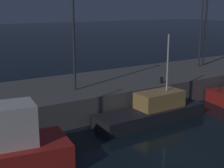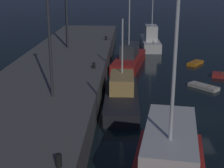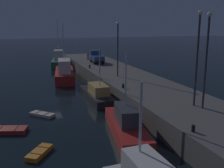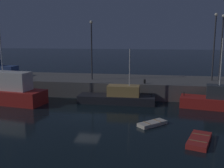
{
  "view_description": "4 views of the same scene",
  "coord_description": "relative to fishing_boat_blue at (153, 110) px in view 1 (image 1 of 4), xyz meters",
  "views": [
    {
      "loc": [
        -13.78,
        -13.09,
        8.93
      ],
      "look_at": [
        0.86,
        9.49,
        2.46
      ],
      "focal_mm": 52.0,
      "sensor_mm": 36.0,
      "label": 1
    },
    {
      "loc": [
        -23.37,
        5.43,
        9.79
      ],
      "look_at": [
        -0.41,
        6.54,
        2.56
      ],
      "focal_mm": 52.97,
      "sensor_mm": 36.0,
      "label": 2
    },
    {
      "loc": [
        36.36,
        -3.69,
        10.17
      ],
      "look_at": [
        1.4,
        8.4,
        1.78
      ],
      "focal_mm": 42.68,
      "sensor_mm": 36.0,
      "label": 3
    },
    {
      "loc": [
        6.93,
        -25.11,
        8.1
      ],
      "look_at": [
        1.44,
        6.99,
        2.2
      ],
      "focal_mm": 41.12,
      "sensor_mm": 36.0,
      "label": 4
    }
  ],
  "objects": [
    {
      "name": "lamp_post_west",
      "position": [
        -4.56,
        4.69,
        6.16
      ],
      "size": [
        0.44,
        0.44,
        8.32
      ],
      "color": "#38383D",
      "rests_on": "pier_quay"
    },
    {
      "name": "ground_plane",
      "position": [
        -2.45,
        -5.87,
        -0.82
      ],
      "size": [
        320.0,
        320.0,
        0.0
      ],
      "primitive_type": "plane",
      "color": "black"
    },
    {
      "name": "fishing_boat_blue",
      "position": [
        0.0,
        0.0,
        0.0
      ],
      "size": [
        9.56,
        2.72,
        6.81
      ],
      "color": "#232328",
      "rests_on": "ground"
    },
    {
      "name": "lamp_post_central",
      "position": [
        13.38,
        6.88,
        6.55
      ],
      "size": [
        0.44,
        0.44,
        9.08
      ],
      "color": "#38383D",
      "rests_on": "pier_quay"
    },
    {
      "name": "bollard_east",
      "position": [
        3.1,
        2.6,
        1.59
      ],
      "size": [
        0.28,
        0.28,
        0.55
      ],
      "primitive_type": "cylinder",
      "color": "black",
      "rests_on": "pier_quay"
    },
    {
      "name": "pier_quay",
      "position": [
        -2.45,
        6.24,
        0.25
      ],
      "size": [
        70.54,
        9.05,
        2.14
      ],
      "color": "#5B5956",
      "rests_on": "ground"
    },
    {
      "name": "lamp_post_east",
      "position": [
        12.36,
        6.62,
        6.65
      ],
      "size": [
        0.44,
        0.44,
        9.27
      ],
      "color": "#38383D",
      "rests_on": "pier_quay"
    }
  ]
}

